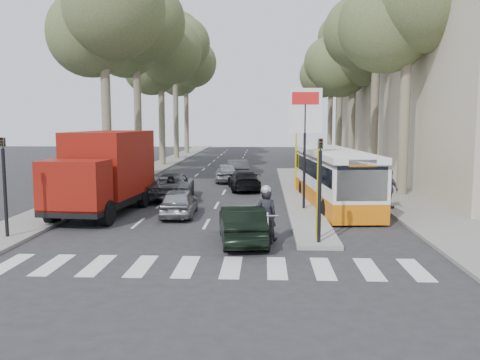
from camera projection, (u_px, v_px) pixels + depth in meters
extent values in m
plane|color=#28282B|center=(225.00, 235.00, 18.51)|extent=(120.00, 120.00, 0.00)
cube|color=gray|center=(349.00, 169.00, 42.89)|extent=(3.20, 70.00, 0.12)
cube|color=gray|center=(162.00, 165.00, 46.65)|extent=(2.40, 64.00, 0.12)
cube|color=gray|center=(296.00, 191.00, 29.25)|extent=(1.50, 26.00, 0.16)
cube|color=#B7A88E|center=(406.00, 81.00, 50.54)|extent=(11.00, 20.00, 16.00)
cylinder|color=yellow|center=(318.00, 193.00, 17.15)|extent=(0.10, 0.10, 3.50)
cylinder|color=yellow|center=(304.00, 174.00, 23.11)|extent=(0.10, 0.10, 3.50)
cylinder|color=yellow|center=(296.00, 163.00, 29.06)|extent=(0.10, 0.10, 3.50)
cylinder|color=black|center=(304.00, 155.00, 23.00)|extent=(0.12, 0.12, 5.20)
cube|color=white|center=(305.00, 111.00, 22.77)|extent=(1.50, 0.10, 2.00)
cube|color=red|center=(305.00, 98.00, 22.64)|extent=(1.20, 0.02, 0.55)
cylinder|color=black|center=(320.00, 199.00, 16.68)|extent=(0.12, 0.12, 3.20)
imported|color=black|center=(320.00, 154.00, 16.50)|extent=(0.16, 0.41, 1.00)
cylinder|color=black|center=(5.00, 195.00, 17.69)|extent=(0.12, 0.12, 3.20)
imported|color=black|center=(3.00, 152.00, 17.51)|extent=(0.16, 0.41, 1.00)
cylinder|color=#6B604C|center=(107.00, 119.00, 30.29)|extent=(0.56, 0.56, 8.40)
sphere|color=#4B5530|center=(90.00, 34.00, 30.32)|extent=(5.20, 5.20, 5.20)
sphere|color=#4B5530|center=(114.00, 7.00, 28.70)|extent=(5.80, 5.80, 5.80)
cylinder|color=#6B604C|center=(138.00, 116.00, 38.19)|extent=(0.56, 0.56, 8.96)
sphere|color=#4B5530|center=(125.00, 43.00, 38.19)|extent=(5.20, 5.20, 5.20)
sphere|color=#4B5530|center=(145.00, 22.00, 36.56)|extent=(5.80, 5.80, 5.80)
sphere|color=#4B5530|center=(142.00, 9.00, 38.32)|extent=(4.80, 4.80, 4.80)
cylinder|color=#6B604C|center=(162.00, 121.00, 46.17)|extent=(0.56, 0.56, 8.12)
sphere|color=#4B5530|center=(151.00, 67.00, 46.22)|extent=(5.20, 5.20, 5.20)
sphere|color=#4B5530|center=(169.00, 51.00, 44.61)|extent=(5.80, 5.80, 5.80)
sphere|color=#4B5530|center=(165.00, 41.00, 46.39)|extent=(4.80, 4.80, 4.80)
cylinder|color=#6B604C|center=(176.00, 114.00, 54.02)|extent=(0.56, 0.56, 9.52)
sphere|color=#4B5530|center=(167.00, 59.00, 53.98)|extent=(5.20, 5.20, 5.20)
sphere|color=#4B5530|center=(182.00, 44.00, 52.34)|extent=(5.80, 5.80, 5.80)
sphere|color=#4B5530|center=(178.00, 34.00, 54.09)|extent=(4.80, 4.80, 4.80)
cylinder|color=#6B604C|center=(186.00, 118.00, 62.01)|extent=(0.56, 0.56, 8.68)
sphere|color=#4B5530|center=(179.00, 75.00, 62.03)|extent=(5.20, 5.20, 5.20)
sphere|color=#4B5530|center=(192.00, 63.00, 60.40)|extent=(5.80, 5.80, 5.80)
sphere|color=#4B5530|center=(189.00, 55.00, 62.17)|extent=(4.80, 4.80, 4.80)
cylinder|color=#6B604C|center=(404.00, 120.00, 27.50)|extent=(0.56, 0.56, 8.40)
sphere|color=#4B5530|center=(386.00, 25.00, 27.54)|extent=(5.20, 5.20, 5.20)
cylinder|color=#6B604C|center=(374.00, 113.00, 35.38)|extent=(0.56, 0.56, 9.24)
sphere|color=#4B5530|center=(361.00, 32.00, 35.35)|extent=(5.20, 5.20, 5.20)
sphere|color=#4B5530|center=(394.00, 8.00, 33.72)|extent=(5.80, 5.80, 5.80)
cylinder|color=#6B604C|center=(352.00, 123.00, 43.41)|extent=(0.56, 0.56, 7.84)
sphere|color=#4B5530|center=(340.00, 67.00, 43.48)|extent=(5.20, 5.20, 5.20)
sphere|color=#4B5530|center=(366.00, 51.00, 41.87)|extent=(5.80, 5.80, 5.80)
sphere|color=#4B5530|center=(354.00, 41.00, 43.66)|extent=(4.80, 4.80, 4.80)
cylinder|color=#6B604C|center=(339.00, 117.00, 51.27)|extent=(0.56, 0.56, 8.96)
sphere|color=#4B5530|center=(330.00, 62.00, 51.26)|extent=(5.20, 5.20, 5.20)
sphere|color=#4B5530|center=(351.00, 47.00, 49.63)|extent=(5.80, 5.80, 5.80)
sphere|color=#4B5530|center=(342.00, 37.00, 51.40)|extent=(4.80, 4.80, 4.80)
cylinder|color=#6B604C|center=(330.00, 119.00, 59.23)|extent=(0.56, 0.56, 8.40)
sphere|color=#4B5530|center=(322.00, 75.00, 59.27)|extent=(5.20, 5.20, 5.20)
sphere|color=#4B5530|center=(340.00, 64.00, 57.65)|extent=(5.80, 5.80, 5.80)
sphere|color=#4B5530|center=(332.00, 55.00, 59.42)|extent=(4.80, 4.80, 4.80)
imported|color=#999AA0|center=(179.00, 202.00, 22.15)|extent=(1.55, 3.63, 1.22)
imported|color=black|center=(242.00, 223.00, 17.41)|extent=(1.91, 4.16, 1.32)
imported|color=#505358|center=(172.00, 186.00, 27.01)|extent=(2.85, 5.22, 1.39)
imported|color=black|center=(244.00, 180.00, 30.27)|extent=(2.27, 4.40, 1.22)
imported|color=gray|center=(227.00, 172.00, 34.25)|extent=(1.86, 3.92, 1.29)
imported|color=#494B51|center=(237.00, 169.00, 36.37)|extent=(1.93, 4.20, 1.33)
imported|color=black|center=(122.00, 184.00, 27.65)|extent=(2.62, 5.22, 1.45)
cube|color=black|center=(103.00, 201.00, 22.49)|extent=(3.18, 7.09, 0.29)
cylinder|color=black|center=(53.00, 212.00, 20.42)|extent=(0.44, 1.06, 1.03)
cylinder|color=black|center=(107.00, 213.00, 20.09)|extent=(0.44, 1.06, 1.03)
cylinder|color=black|center=(98.00, 196.00, 24.70)|extent=(0.44, 1.06, 1.03)
cylinder|color=black|center=(143.00, 197.00, 24.37)|extent=(0.44, 1.06, 1.03)
cube|color=maroon|center=(74.00, 185.00, 19.78)|extent=(2.66, 1.84, 1.95)
cube|color=black|center=(65.00, 182.00, 19.03)|extent=(2.29, 0.32, 1.03)
cube|color=maroon|center=(110.00, 163.00, 23.20)|extent=(3.10, 5.05, 2.86)
cube|color=orange|center=(333.00, 195.00, 24.95)|extent=(3.11, 10.58, 0.82)
cube|color=white|center=(333.00, 173.00, 24.82)|extent=(3.11, 10.58, 1.36)
cube|color=black|center=(333.00, 168.00, 24.78)|extent=(3.10, 10.17, 0.77)
cube|color=white|center=(334.00, 153.00, 24.70)|extent=(3.11, 10.58, 0.27)
cube|color=black|center=(362.00, 184.00, 19.65)|extent=(1.99, 0.22, 1.36)
cube|color=orange|center=(363.00, 163.00, 19.56)|extent=(1.09, 0.15, 0.29)
cylinder|color=black|center=(326.00, 209.00, 21.61)|extent=(0.32, 0.89, 0.87)
cylinder|color=black|center=(373.00, 209.00, 21.68)|extent=(0.32, 0.89, 0.87)
cylinder|color=black|center=(302.00, 189.00, 28.03)|extent=(0.32, 0.89, 0.87)
cylinder|color=black|center=(339.00, 188.00, 28.10)|extent=(0.32, 0.89, 0.87)
cylinder|color=black|center=(268.00, 241.00, 16.18)|extent=(0.16, 0.72, 0.72)
cylinder|color=black|center=(264.00, 229.00, 17.85)|extent=(0.16, 0.72, 0.72)
cylinder|color=silver|center=(268.00, 227.00, 16.21)|extent=(0.10, 0.45, 0.90)
cube|color=black|center=(266.00, 230.00, 17.05)|extent=(0.30, 0.85, 0.34)
cube|color=black|center=(266.00, 223.00, 16.79)|extent=(0.37, 0.52, 0.25)
cube|color=black|center=(265.00, 221.00, 17.36)|extent=(0.36, 0.75, 0.13)
cylinder|color=silver|center=(268.00, 216.00, 16.23)|extent=(0.70, 0.09, 0.04)
imported|color=black|center=(266.00, 216.00, 16.99)|extent=(0.71, 0.49, 1.88)
imported|color=black|center=(265.00, 215.00, 17.44)|extent=(0.89, 0.53, 1.76)
sphere|color=#B2B2B7|center=(266.00, 190.00, 16.83)|extent=(0.31, 0.31, 0.31)
sphere|color=#B2B2B7|center=(265.00, 190.00, 17.31)|extent=(0.31, 0.31, 0.31)
imported|color=#3F2F47|center=(389.00, 189.00, 23.38)|extent=(0.96, 1.17, 1.80)
imported|color=#6B5B50|center=(366.00, 175.00, 29.66)|extent=(1.12, 0.57, 1.68)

